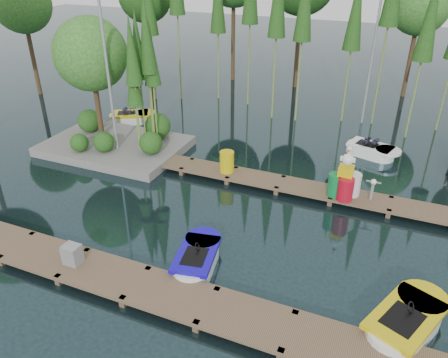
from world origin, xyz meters
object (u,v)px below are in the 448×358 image
at_px(boat_yellow_far, 131,117).
at_px(utility_cabinet, 72,254).
at_px(island, 105,80).
at_px(drum_cluster, 345,182).
at_px(yellow_barrel, 227,162).
at_px(boat_blue, 197,259).

distance_m(boat_yellow_far, utility_cabinet, 12.03).
xyz_separation_m(island, drum_cluster, (10.73, -0.94, -2.31)).
bearing_deg(drum_cluster, utility_cabinet, -133.66).
xyz_separation_m(yellow_barrel, drum_cluster, (4.66, -0.15, 0.14)).
bearing_deg(island, utility_cabinet, -61.68).
xyz_separation_m(island, boat_blue, (7.37, -6.18, -2.95)).
relative_size(utility_cabinet, yellow_barrel, 0.68).
bearing_deg(utility_cabinet, boat_yellow_far, 115.84).
height_order(boat_blue, utility_cabinet, utility_cabinet).
height_order(boat_blue, yellow_barrel, yellow_barrel).
xyz_separation_m(boat_yellow_far, yellow_barrel, (7.12, -3.82, 0.47)).
distance_m(utility_cabinet, drum_cluster, 9.47).
relative_size(island, utility_cabinet, 11.38).
bearing_deg(boat_blue, boat_yellow_far, 121.71).
xyz_separation_m(boat_blue, yellow_barrel, (-1.30, 5.39, 0.50)).
bearing_deg(utility_cabinet, boat_blue, 26.87).
relative_size(island, yellow_barrel, 7.79).
bearing_deg(island, yellow_barrel, -7.41).
relative_size(utility_cabinet, drum_cluster, 0.30).
bearing_deg(island, drum_cluster, -5.02).
bearing_deg(drum_cluster, boat_blue, -122.68).
height_order(utility_cabinet, drum_cluster, drum_cluster).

